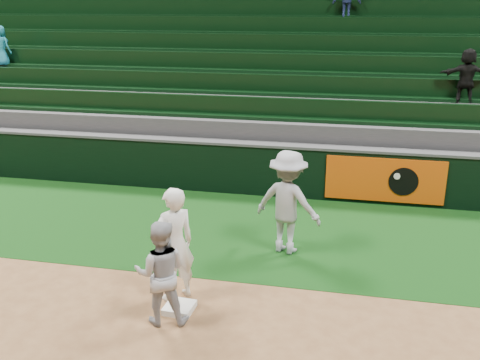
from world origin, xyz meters
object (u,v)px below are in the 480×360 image
baserunner (161,273)px  base_coach (288,202)px  first_base (179,308)px  first_baseman (174,245)px

baserunner → base_coach: bearing=-132.3°
first_base → first_baseman: 0.94m
first_base → baserunner: bearing=-115.5°
first_baseman → baserunner: (0.02, -0.64, -0.13)m
first_base → first_baseman: bearing=115.5°
first_base → base_coach: base_coach is taller
first_base → base_coach: (1.31, 2.32, 0.91)m
first_baseman → baserunner: 0.66m
first_base → first_baseman: (-0.16, 0.34, 0.86)m
baserunner → base_coach: size_ratio=0.81×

